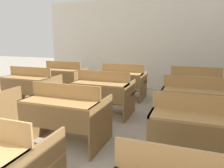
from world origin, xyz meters
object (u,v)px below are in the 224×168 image
bench_second_right (199,130)px  bench_second_center (66,113)px  bench_back_left (64,77)px  bench_back_center (122,81)px  bench_back_right (195,86)px  bench_third_center (103,92)px  bench_third_right (195,101)px  bench_third_left (31,86)px

bench_second_right → bench_second_center: bearing=-179.6°
bench_back_left → bench_back_center: 1.77m
bench_second_right → bench_back_right: bearing=90.7°
bench_third_center → bench_second_center: bearing=-91.1°
bench_third_right → bench_third_center: bearing=179.3°
bench_second_center → bench_third_right: (1.79, 1.34, 0.00)m
bench_third_center → bench_back_left: same height
bench_back_left → bench_third_center: bearing=-36.5°
bench_second_right → bench_third_center: same height
bench_second_right → bench_back_left: (-3.58, 2.67, 0.00)m
bench_third_right → bench_second_center: bearing=-143.1°
bench_third_center → bench_back_center: same height
bench_back_left → bench_back_center: (1.77, 0.01, 0.00)m
bench_second_center → bench_back_left: 3.21m
bench_third_left → bench_back_left: (0.02, 1.33, 0.00)m
bench_third_center → bench_back_left: size_ratio=1.00×
bench_third_center → bench_third_right: same height
bench_third_right → bench_back_right: size_ratio=1.00×
bench_second_center → bench_back_right: bearing=56.4°
bench_second_center → bench_third_right: size_ratio=1.00×
bench_third_right → bench_back_center: size_ratio=1.00×
bench_back_left → bench_back_center: same height
bench_second_center → bench_third_left: same height
bench_second_center → bench_back_right: 3.23m
bench_third_center → bench_back_center: (-0.01, 1.33, 0.00)m
bench_third_right → bench_back_center: bearing=142.6°
bench_back_left → bench_third_left: bearing=-91.1°
bench_second_center → bench_back_center: same height
bench_third_center → bench_third_right: 1.76m
bench_second_right → bench_third_right: (-0.03, 1.33, 0.00)m
bench_third_left → bench_third_center: 1.81m
bench_third_left → bench_third_right: same height
bench_second_right → bench_third_center: bearing=143.0°
bench_back_left → bench_third_right: bearing=-20.7°
bench_back_center → bench_second_center: bearing=-90.3°
bench_third_left → bench_back_right: bearing=20.5°
bench_second_right → bench_back_right: size_ratio=1.00×
bench_second_right → bench_third_right: bearing=91.3°
bench_third_center → bench_back_right: 2.21m
bench_third_right → bench_back_right: bearing=90.0°
bench_back_left → bench_back_right: 3.55m
bench_second_right → bench_third_left: same height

